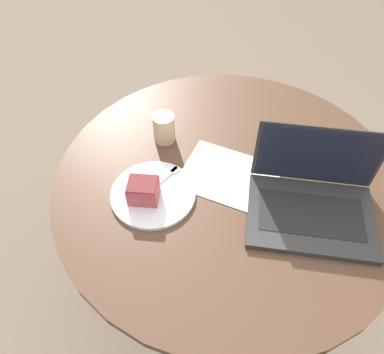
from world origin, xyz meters
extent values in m
plane|color=#6B5B4C|center=(0.00, 0.00, 0.00)|extent=(12.00, 12.00, 0.00)
cylinder|color=#4C3323|center=(0.00, 0.00, 0.01)|extent=(0.44, 0.44, 0.02)
cylinder|color=#4C3323|center=(0.00, 0.00, 0.36)|extent=(0.12, 0.12, 0.68)
cylinder|color=#4C3323|center=(0.00, 0.00, 0.71)|extent=(1.08, 1.08, 0.03)
cube|color=white|center=(0.00, 0.00, 0.73)|extent=(0.36, 0.34, 0.00)
cylinder|color=silver|center=(-0.06, -0.23, 0.74)|extent=(0.25, 0.25, 0.01)
cube|color=#B74C51|center=(-0.06, -0.26, 0.77)|extent=(0.11, 0.11, 0.06)
cube|color=maroon|center=(-0.06, -0.26, 0.81)|extent=(0.10, 0.11, 0.00)
cube|color=silver|center=(-0.08, -0.20, 0.74)|extent=(0.06, 0.17, 0.00)
cube|color=silver|center=(-0.10, -0.14, 0.74)|extent=(0.03, 0.03, 0.00)
cylinder|color=#C6AD89|center=(-0.25, -0.09, 0.78)|extent=(0.07, 0.07, 0.10)
cube|color=#2D2D2D|center=(0.25, 0.10, 0.74)|extent=(0.41, 0.43, 0.02)
cube|color=black|center=(0.25, 0.10, 0.75)|extent=(0.29, 0.31, 0.00)
cube|color=#2D2D2D|center=(0.15, 0.19, 0.85)|extent=(0.23, 0.27, 0.21)
cube|color=black|center=(0.15, 0.18, 0.85)|extent=(0.22, 0.25, 0.19)
camera|label=1|loc=(0.57, -0.49, 1.60)|focal=35.00mm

